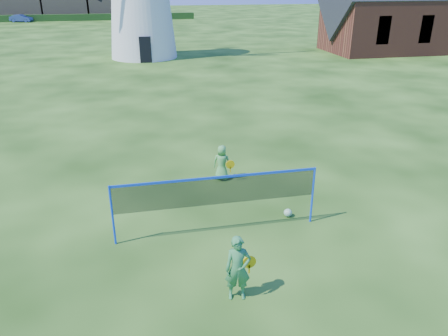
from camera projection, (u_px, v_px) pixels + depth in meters
ground at (220, 230)px, 10.89m from camera, size 220.00×220.00×0.00m
chapel at (405, 12)px, 37.50m from camera, size 13.81×6.70×11.68m
badminton_net at (217, 192)px, 10.36m from camera, size 5.05×0.05×1.55m
player_girl at (238, 268)px, 8.32m from camera, size 0.69×0.40×1.39m
player_boy at (222, 163)px, 13.48m from camera, size 0.69×0.55×1.14m
play_ball at (288, 213)px, 11.50m from camera, size 0.22×0.22×0.22m
car_right at (21, 18)px, 65.64m from camera, size 3.54×2.10×1.10m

